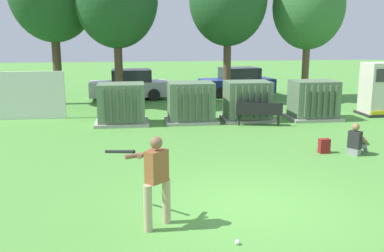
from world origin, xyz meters
name	(u,v)px	position (x,y,z in m)	size (l,w,h in m)	color
ground_plane	(252,206)	(0.00, 0.00, 0.00)	(96.00, 96.00, 0.00)	#51933D
fence_panel	(6,96)	(-7.70, 10.50, 1.00)	(4.80, 0.12, 2.00)	white
transformer_west	(121,104)	(-2.91, 8.94, 0.79)	(2.10, 1.70, 1.62)	#9E9B93
transformer_mid_west	(191,103)	(-0.13, 9.00, 0.79)	(2.10, 1.70, 1.62)	#9E9B93
transformer_mid_east	(247,101)	(2.23, 9.04, 0.79)	(2.10, 1.70, 1.62)	#9E9B93
transformer_east	(313,100)	(5.04, 8.95, 0.79)	(2.10, 1.70, 1.62)	#9E9B93
generator_enclosure	(380,89)	(8.32, 9.49, 1.14)	(1.60, 1.40, 2.30)	#262626
park_bench	(259,112)	(2.41, 7.92, 0.54)	(1.84, 0.80, 0.92)	black
batter	(155,176)	(-2.06, -0.72, 0.98)	(1.26, 1.37, 1.74)	tan
sports_ball	(237,242)	(-0.70, -1.66, 0.04)	(0.09, 0.09, 0.09)	white
seated_spectator	(356,142)	(4.14, 3.51, 0.38)	(0.78, 0.69, 0.96)	gray
backpack	(324,146)	(3.25, 3.77, 0.21)	(0.33, 0.28, 0.44)	maroon
tree_center_right	(228,0)	(2.47, 14.30, 5.22)	(3.98, 3.98, 7.61)	brown
tree_right	(309,7)	(6.71, 14.16, 4.88)	(3.72, 3.72, 7.11)	brown
parked_car_leftmost	(130,85)	(-2.64, 15.71, 0.75)	(4.25, 2.01, 1.62)	#B2B2B7
parked_car_left_of_center	(237,83)	(3.51, 16.26, 0.75)	(4.39, 2.33, 1.62)	navy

